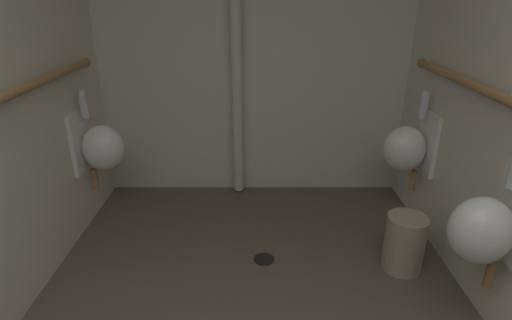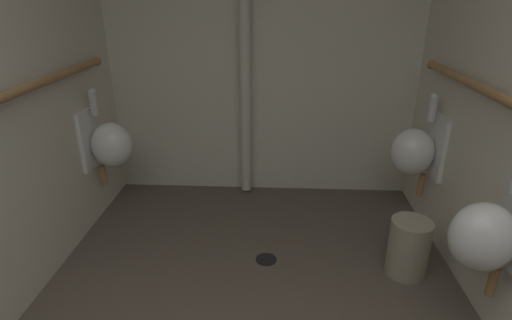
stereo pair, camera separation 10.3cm
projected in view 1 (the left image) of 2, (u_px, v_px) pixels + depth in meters
wall_back at (255, 35)px, 3.20m from camera, size 2.63×0.06×2.64m
urinal_left_mid at (102, 146)px, 2.93m from camera, size 0.32×0.30×0.76m
urinal_right_mid at (488, 229)px, 1.91m from camera, size 0.32×0.30×0.76m
urinal_right_far at (409, 148)px, 2.90m from camera, size 0.32×0.30×0.76m
standpipe_back_wall at (238, 36)px, 3.10m from camera, size 0.09×0.09×2.59m
floor_drain at (265, 259)px, 2.69m from camera, size 0.14×0.14×0.01m
waste_bin at (406, 243)px, 2.54m from camera, size 0.25×0.25×0.37m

